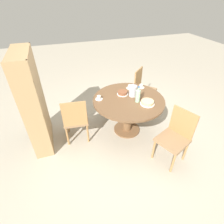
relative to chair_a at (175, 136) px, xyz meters
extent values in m
plane|color=#B2A893|center=(0.86, 0.43, -0.48)|extent=(14.00, 14.00, 0.00)
cylinder|color=brown|center=(0.86, 0.43, -0.46)|extent=(0.51, 0.51, 0.03)
cylinder|color=brown|center=(0.86, 0.43, -0.12)|extent=(0.17, 0.17, 0.66)
cylinder|color=brown|center=(0.86, 0.43, 0.23)|extent=(1.28, 1.28, 0.04)
cylinder|color=#A87A47|center=(0.07, 0.30, -0.28)|extent=(0.03, 0.03, 0.40)
cylinder|color=#A87A47|center=(-0.26, 0.16, -0.28)|extent=(0.03, 0.03, 0.40)
cylinder|color=#A87A47|center=(0.21, -0.04, -0.28)|extent=(0.03, 0.03, 0.40)
cylinder|color=#A87A47|center=(-0.12, -0.18, -0.28)|extent=(0.03, 0.03, 0.40)
cube|color=#93704C|center=(-0.02, 0.06, -0.05)|extent=(0.55, 0.55, 0.04)
cube|color=#A87A47|center=(0.05, -0.12, 0.20)|extent=(0.38, 0.18, 0.45)
cylinder|color=#A87A47|center=(1.26, -0.27, -0.28)|extent=(0.03, 0.03, 0.40)
cylinder|color=#A87A47|center=(1.51, -0.53, -0.28)|extent=(0.03, 0.03, 0.40)
cylinder|color=#A87A47|center=(1.53, -0.02, -0.28)|extent=(0.03, 0.03, 0.40)
cylinder|color=#A87A47|center=(1.77, -0.29, -0.28)|extent=(0.03, 0.03, 0.40)
cube|color=#93704C|center=(1.52, -0.28, -0.05)|extent=(0.59, 0.59, 0.04)
cube|color=#A87A47|center=(1.66, -0.14, 0.20)|extent=(0.29, 0.31, 0.45)
cylinder|color=#A87A47|center=(1.14, 1.18, -0.28)|extent=(0.03, 0.03, 0.40)
cylinder|color=#A87A47|center=(1.19, 1.54, -0.28)|extent=(0.03, 0.03, 0.40)
cylinder|color=#A87A47|center=(0.79, 1.23, -0.28)|extent=(0.03, 0.03, 0.40)
cylinder|color=#A87A47|center=(0.83, 1.59, -0.28)|extent=(0.03, 0.03, 0.40)
cube|color=#93704C|center=(0.99, 1.39, -0.05)|extent=(0.47, 0.47, 0.04)
cube|color=#A87A47|center=(0.79, 1.41, 0.20)|extent=(0.08, 0.40, 0.45)
cube|color=tan|center=(1.47, 2.00, 0.35)|extent=(0.04, 0.28, 1.66)
cube|color=tan|center=(0.68, 2.00, 0.35)|extent=(0.04, 0.28, 1.66)
cube|color=tan|center=(1.07, 1.87, 0.35)|extent=(0.83, 0.02, 1.66)
cube|color=tan|center=(1.07, 2.00, -0.46)|extent=(0.76, 0.27, 0.04)
cube|color=tan|center=(1.07, 2.00, -0.06)|extent=(0.76, 0.27, 0.04)
cube|color=tan|center=(1.07, 2.00, 0.35)|extent=(0.76, 0.27, 0.04)
cube|color=tan|center=(1.07, 2.00, 0.77)|extent=(0.76, 0.27, 0.04)
cube|color=tan|center=(1.07, 2.00, 1.16)|extent=(0.76, 0.27, 0.04)
cube|color=black|center=(1.29, 1.98, -0.27)|extent=(0.33, 0.21, 0.34)
cube|color=beige|center=(0.86, 1.98, -0.30)|extent=(0.33, 0.21, 0.28)
cube|color=#234793|center=(1.29, 1.98, 0.13)|extent=(0.32, 0.21, 0.34)
cube|color=beige|center=(0.86, 1.98, 0.13)|extent=(0.32, 0.21, 0.35)
cube|color=teal|center=(1.31, 1.98, 0.50)|extent=(0.29, 0.21, 0.25)
cube|color=beige|center=(0.84, 1.98, 0.55)|extent=(0.29, 0.21, 0.35)
cube|color=orange|center=(1.32, 1.98, 0.96)|extent=(0.27, 0.21, 0.34)
cube|color=teal|center=(0.83, 1.98, 0.96)|extent=(0.27, 0.21, 0.34)
cylinder|color=silver|center=(0.95, 0.32, 0.35)|extent=(0.14, 0.14, 0.20)
cone|color=silver|center=(0.95, 0.32, 0.46)|extent=(0.12, 0.12, 0.02)
sphere|color=silver|center=(0.95, 0.32, 0.48)|extent=(0.02, 0.02, 0.02)
cylinder|color=#99C6A3|center=(0.74, 0.32, 0.36)|extent=(0.08, 0.08, 0.22)
cylinder|color=#99C6A3|center=(0.74, 0.32, 0.50)|extent=(0.04, 0.04, 0.06)
cylinder|color=#2D5184|center=(0.74, 0.32, 0.53)|extent=(0.04, 0.04, 0.01)
cylinder|color=white|center=(0.61, 0.20, 0.26)|extent=(0.24, 0.24, 0.01)
cylinder|color=#DBB784|center=(0.61, 0.20, 0.29)|extent=(0.21, 0.21, 0.05)
cylinder|color=white|center=(1.05, 0.47, 0.26)|extent=(0.20, 0.20, 0.01)
cylinder|color=brown|center=(1.05, 0.47, 0.29)|extent=(0.17, 0.17, 0.05)
cylinder|color=white|center=(1.02, 0.93, 0.25)|extent=(0.13, 0.13, 0.01)
cylinder|color=silver|center=(1.02, 0.93, 0.29)|extent=(0.07, 0.07, 0.06)
cylinder|color=white|center=(1.23, 0.26, 0.25)|extent=(0.13, 0.13, 0.01)
cylinder|color=silver|center=(1.23, 0.26, 0.29)|extent=(0.07, 0.07, 0.06)
cylinder|color=white|center=(1.18, 0.03, 0.25)|extent=(0.13, 0.13, 0.01)
cylinder|color=silver|center=(1.18, 0.03, 0.29)|extent=(0.07, 0.07, 0.06)
camera|label=1|loc=(-1.55, 1.56, 1.89)|focal=28.00mm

